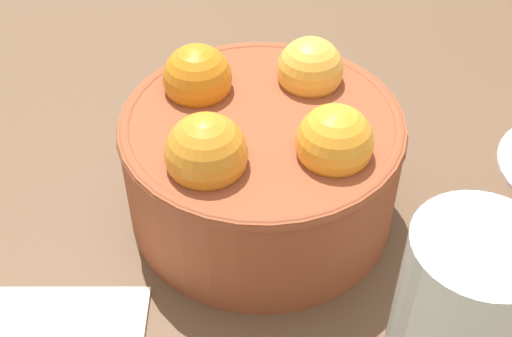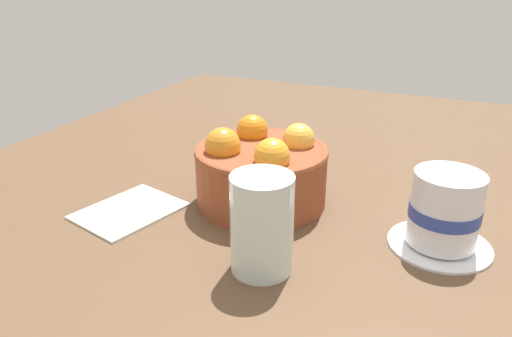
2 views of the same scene
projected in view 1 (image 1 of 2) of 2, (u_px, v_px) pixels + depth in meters
The scene contains 3 objects.
ground_plane at pixel (261, 231), 45.88cm from camera, with size 131.97×96.13×4.36cm, color brown.
terracotta_bowl at pixel (261, 156), 41.24cm from camera, with size 16.92×16.92×10.52cm.
water_glass at pixel (460, 314), 32.18cm from camera, with size 6.36×6.36×10.30cm, color silver.
Camera 1 is at (-29.83, 7.78, 32.06)cm, focal length 47.55 mm.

